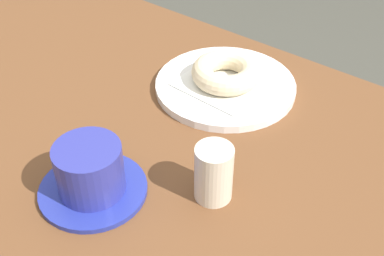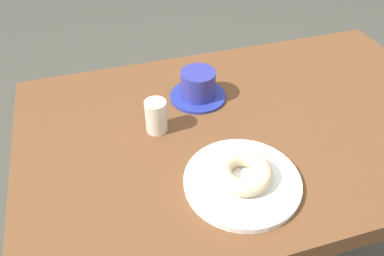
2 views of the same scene
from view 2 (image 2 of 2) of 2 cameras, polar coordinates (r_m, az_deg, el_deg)
name	(u,v)px [view 2 (image 2 of 2)]	position (r m, az deg, el deg)	size (l,w,h in m)	color
table	(245,155)	(0.95, 7.97, -4.03)	(1.03, 0.65, 0.75)	brown
plate_sugar_ring	(242,181)	(0.75, 7.48, -7.91)	(0.23, 0.23, 0.01)	white
napkin_sugar_ring	(242,179)	(0.74, 7.53, -7.51)	(0.13, 0.13, 0.00)	white
donut_sugar_ring	(243,172)	(0.73, 7.66, -6.57)	(0.11, 0.11, 0.03)	beige
coffee_cup	(198,86)	(0.93, 0.91, 6.26)	(0.14, 0.14, 0.07)	navy
sugar_jar	(156,116)	(0.83, -5.37, 1.76)	(0.05, 0.05, 0.08)	beige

